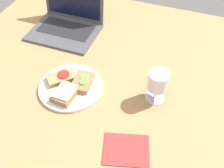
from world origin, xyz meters
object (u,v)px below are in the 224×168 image
sandwich_with_cucumber (83,81)px  wine_glass (158,82)px  plate (71,87)px  sandwich_with_cheese (65,93)px  laptop (68,19)px  napkin (126,150)px  sandwich_with_tomato (62,77)px

sandwich_with_cucumber → wine_glass: size_ratio=0.85×
wine_glass → plate: bearing=-168.6°
sandwich_with_cheese → wine_glass: size_ratio=0.81×
laptop → napkin: bearing=-48.7°
sandwich_with_tomato → sandwich_with_cheese: bearing=-53.4°
sandwich_with_tomato → napkin: size_ratio=0.84×
napkin → sandwich_with_tomato: bearing=149.1°
sandwich_with_cheese → sandwich_with_cucumber: (3.52, 8.36, -0.37)cm
wine_glass → napkin: wine_glass is taller
plate → sandwich_with_cheese: 5.65cm
wine_glass → napkin: bearing=-98.4°
plate → napkin: (28.84, -17.99, -0.41)cm
sandwich_with_cucumber → napkin: sandwich_with_cucumber is taller
sandwich_with_tomato → laptop: bearing=112.5°
plate → laptop: bearing=117.5°
laptop → plate: bearing=-62.5°
plate → wine_glass: 34.06cm
plate → sandwich_with_cucumber: (4.19, 3.16, 1.76)cm
sandwich_with_cucumber → napkin: 32.55cm
sandwich_with_tomato → napkin: 39.20cm
napkin → sandwich_with_cucumber: bearing=139.4°
sandwich_with_cheese → plate: bearing=97.4°
laptop → sandwich_with_cheese: bearing=-64.7°
laptop → napkin: size_ratio=2.18×
sandwich_with_cheese → laptop: 46.09cm
napkin → plate: bearing=148.1°
plate → napkin: size_ratio=1.68×
wine_glass → sandwich_with_cucumber: bearing=-173.1°
sandwich_with_tomato → wine_glass: (37.20, 4.46, 6.18)cm
sandwich_with_cheese → wine_glass: (31.78, 11.76, 5.85)cm
plate → wine_glass: size_ratio=1.93×
sandwich_with_tomato → laptop: 37.26cm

